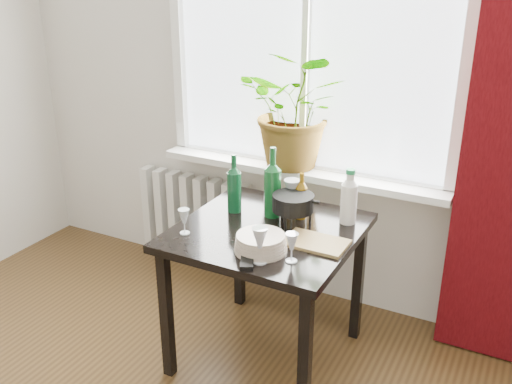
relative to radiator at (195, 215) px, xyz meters
The scene contains 18 objects.
window 1.43m from the radiator, ahead, with size 1.72×0.08×1.62m.
windowsill 0.87m from the radiator, ahead, with size 1.72×0.20×0.04m.
radiator is the anchor object (origin of this frame).
table 1.09m from the radiator, 36.54° to the right, with size 0.85×0.85×0.74m.
potted_plant 1.08m from the radiator, ahead, with size 0.60×0.52×0.67m, color #1C6A1C.
wine_bottle_left 0.95m from the radiator, 40.81° to the right, with size 0.07×0.07×0.31m, color #0B3C1E, non-canonical shape.
wine_bottle_right 1.08m from the radiator, 31.04° to the right, with size 0.09×0.09×0.37m, color #0D461C, non-canonical shape.
bottle_amber 1.15m from the radiator, 25.10° to the right, with size 0.06×0.06×0.24m, color brown, non-canonical shape.
cleaning_bottle 1.33m from the radiator, 18.21° to the right, with size 0.08×0.08×0.28m, color silver, non-canonical shape.
wineglass_front_right 1.43m from the radiator, 44.29° to the right, with size 0.07×0.07×0.17m, color white, non-canonical shape.
wineglass_far_right 1.46m from the radiator, 38.92° to the right, with size 0.06×0.06×0.14m, color silver, non-canonical shape.
wineglass_back_center 1.10m from the radiator, 26.24° to the right, with size 0.09×0.09×0.20m, color silver, non-canonical shape.
wineglass_back_left 0.97m from the radiator, 28.11° to the right, with size 0.07×0.07×0.17m, color silver, non-canonical shape.
wineglass_front_left 1.10m from the radiator, 58.68° to the right, with size 0.05×0.05×0.13m, color white, non-canonical shape.
plate_stack 1.32m from the radiator, 42.61° to the right, with size 0.24×0.24×0.08m, color beige.
fondue_pot 1.17m from the radiator, 29.57° to the right, with size 0.23×0.20×0.16m, color black, non-canonical shape.
tv_remote 1.37m from the radiator, 46.26° to the right, with size 0.06×0.19×0.02m, color black.
cutting_board 1.36m from the radiator, 31.16° to the right, with size 0.29×0.18×0.02m, color olive.
Camera 1 is at (1.20, -0.69, 1.94)m, focal length 40.00 mm.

